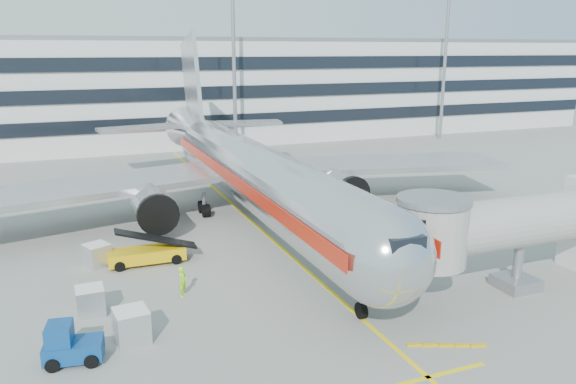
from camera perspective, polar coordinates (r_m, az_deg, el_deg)
name	(u,v)px	position (r m, az deg, el deg)	size (l,w,h in m)	color
ground	(302,266)	(37.40, 1.43, -7.52)	(180.00, 180.00, 0.00)	gray
lead_in_line	(254,224)	(46.22, -3.45, -3.22)	(0.25, 70.00, 0.01)	yellow
stop_bar	(428,377)	(26.49, 14.04, -17.80)	(6.00, 0.25, 0.01)	yellow
main_jet	(247,169)	(46.74, -4.20, 2.32)	(50.95, 48.70, 16.06)	silver
jet_bridge	(544,223)	(36.64, 24.55, -2.91)	(17.80, 4.50, 7.00)	silver
terminal	(156,90)	(91.09, -13.25, 10.08)	(150.00, 24.25, 15.60)	silver
light_mast_centre	(233,42)	(77.03, -5.56, 14.96)	(2.40, 1.20, 25.45)	gray
light_mast_east	(446,43)	(92.56, 15.77, 14.38)	(2.40, 1.20, 25.45)	gray
belt_loader	(147,253)	(38.75, -14.17, -6.05)	(5.28, 2.00, 2.52)	#DAA909
baggage_tug	(69,345)	(28.24, -21.33, -14.31)	(2.77, 2.00, 1.92)	navy
cargo_container_left	(90,301)	(32.52, -19.44, -10.38)	(1.47, 1.47, 1.53)	#AFB1B6
cargo_container_right	(97,255)	(39.21, -18.83, -6.07)	(1.88, 1.88, 1.52)	#AFB1B6
cargo_container_front	(132,325)	(29.10, -15.60, -12.93)	(1.73, 1.73, 1.67)	#AFB1B6
ramp_worker	(183,282)	(33.29, -10.65, -8.93)	(0.66, 0.43, 1.81)	#9FF71A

